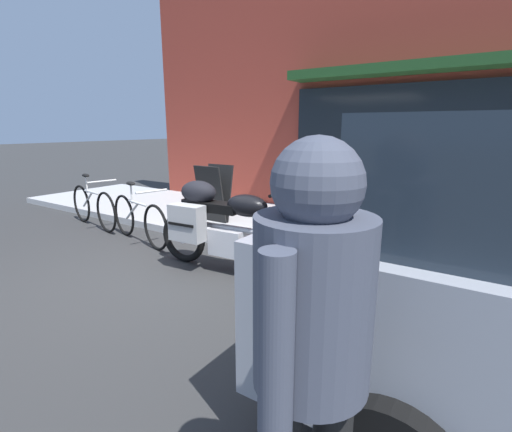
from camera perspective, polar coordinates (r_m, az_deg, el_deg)
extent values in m
plane|color=#303030|center=(4.71, -14.48, -8.77)|extent=(80.00, 80.00, 0.00)
torus|color=black|center=(4.21, 5.43, -6.16)|extent=(0.68, 0.14, 0.68)
cylinder|color=silver|center=(4.21, 5.43, -6.16)|extent=(0.16, 0.07, 0.16)
torus|color=black|center=(5.01, -10.97, -3.14)|extent=(0.68, 0.14, 0.68)
cylinder|color=silver|center=(5.01, -10.97, -3.14)|extent=(0.16, 0.07, 0.16)
cube|color=silver|center=(4.57, -4.04, -3.87)|extent=(0.46, 0.33, 0.32)
cylinder|color=silver|center=(4.50, -3.54, -1.90)|extent=(1.01, 0.14, 0.06)
ellipsoid|color=black|center=(4.32, -1.37, 1.59)|extent=(0.54, 0.32, 0.26)
cube|color=black|center=(4.56, -5.90, 1.38)|extent=(0.62, 0.29, 0.11)
cube|color=black|center=(4.76, -9.14, 1.54)|extent=(0.30, 0.24, 0.18)
cylinder|color=silver|center=(4.11, 5.53, -1.96)|extent=(0.35, 0.10, 0.67)
cylinder|color=black|center=(4.07, 4.11, 3.69)|extent=(0.08, 0.62, 0.04)
cube|color=silver|center=(4.01, 5.19, 6.13)|extent=(0.17, 0.33, 0.35)
sphere|color=#EAEACC|center=(4.04, 6.13, 1.53)|extent=(0.14, 0.14, 0.14)
cube|color=#ACACAC|center=(4.59, -10.44, -1.02)|extent=(0.45, 0.23, 0.44)
cube|color=black|center=(4.51, -11.41, -1.31)|extent=(0.37, 0.04, 0.03)
ellipsoid|color=black|center=(4.70, -8.74, 3.63)|extent=(0.50, 0.36, 0.28)
torus|color=black|center=(5.57, -15.02, -1.70)|extent=(0.67, 0.19, 0.68)
torus|color=black|center=(6.48, -19.42, 0.10)|extent=(0.67, 0.19, 0.68)
cylinder|color=silver|center=(5.96, -17.57, 1.88)|extent=(0.57, 0.16, 0.04)
cylinder|color=silver|center=(6.18, -18.32, 0.70)|extent=(0.44, 0.13, 0.33)
cylinder|color=silver|center=(6.10, -18.43, 3.23)|extent=(0.03, 0.03, 0.30)
ellipsoid|color=black|center=(6.08, -18.54, 4.71)|extent=(0.24, 0.15, 0.06)
cylinder|color=silver|center=(5.50, -15.60, 3.64)|extent=(0.13, 0.47, 0.03)
cylinder|color=black|center=(3.59, 27.21, -11.35)|extent=(0.66, 0.22, 0.66)
cylinder|color=#474C5B|center=(1.23, 8.63, -12.96)|extent=(0.39, 0.39, 0.56)
sphere|color=#474C5B|center=(1.11, 9.32, 4.92)|extent=(0.28, 0.28, 0.28)
sphere|color=tan|center=(1.14, 6.55, 5.20)|extent=(0.17, 0.17, 0.17)
cylinder|color=#474C5B|center=(1.06, 3.07, -19.10)|extent=(0.10, 0.10, 0.54)
cylinder|color=#474C5B|center=(1.43, 12.51, -10.37)|extent=(0.10, 0.10, 0.54)
cube|color=black|center=(6.50, -6.99, 3.30)|extent=(0.55, 0.20, 0.98)
cube|color=black|center=(6.67, -5.75, 3.58)|extent=(0.55, 0.20, 0.98)
torus|color=black|center=(6.76, -21.83, 0.52)|extent=(0.69, 0.17, 0.70)
torus|color=black|center=(7.71, -25.00, 1.71)|extent=(0.69, 0.17, 0.70)
cylinder|color=silver|center=(7.18, -23.73, 3.34)|extent=(0.57, 0.14, 0.04)
cylinder|color=silver|center=(7.40, -24.23, 2.29)|extent=(0.45, 0.12, 0.33)
cylinder|color=silver|center=(7.34, -24.37, 4.42)|extent=(0.03, 0.03, 0.30)
ellipsoid|color=black|center=(7.32, -24.49, 5.65)|extent=(0.23, 0.14, 0.06)
cylinder|color=silver|center=(6.72, -22.39, 4.91)|extent=(0.11, 0.48, 0.03)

